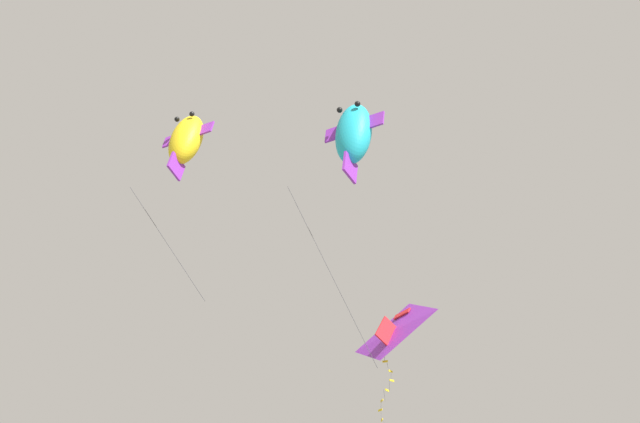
% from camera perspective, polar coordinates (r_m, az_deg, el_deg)
% --- Properties ---
extents(kite_fish_low_drifter, '(2.11, 1.63, 4.88)m').
position_cam_1_polar(kite_fish_low_drifter, '(28.52, -6.63, 3.52)').
color(kite_fish_low_drifter, yellow).
extents(kite_fish_highest, '(2.67, 2.23, 7.26)m').
position_cam_1_polar(kite_fish_highest, '(31.03, 1.67, 3.84)').
color(kite_fish_highest, '#1EB2C6').
extents(kite_delta_near_left, '(2.68, 2.86, 4.57)m').
position_cam_1_polar(kite_delta_near_left, '(37.13, 3.64, -5.92)').
color(kite_delta_near_left, purple).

